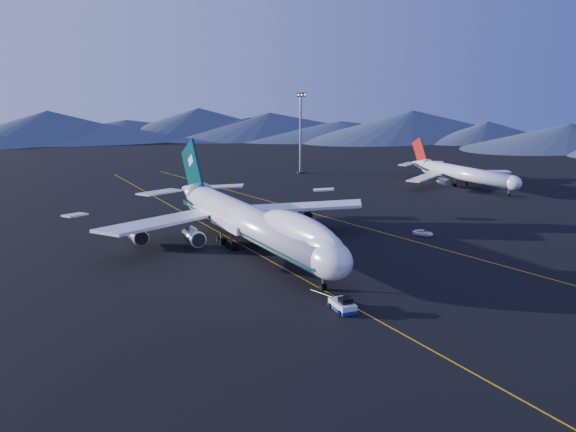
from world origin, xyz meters
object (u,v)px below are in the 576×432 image
second_jet (462,173)px  service_van (423,233)px  boeing_747 (252,222)px  floodlight_mast (301,133)px  pushback_tug (342,306)px

second_jet → service_van: second_jet is taller
boeing_747 → floodlight_mast: floodlight_mast is taller
boeing_747 → pushback_tug: size_ratio=13.70×
pushback_tug → service_van: (39.89, 28.93, -0.07)m
floodlight_mast → pushback_tug: bearing=-117.1°
boeing_747 → second_jet: (88.21, 34.97, -1.77)m
service_van → pushback_tug: bearing=-174.3°
pushback_tug → second_jet: (90.53, 70.71, 3.35)m
boeing_747 → floodlight_mast: bearing=54.7°
service_van → boeing_747: bearing=139.5°
boeing_747 → service_van: size_ratio=16.39×
floodlight_mast → second_jet: bearing=-56.9°
second_jet → service_van: (-50.63, -41.78, -3.43)m
service_van → floodlight_mast: bearing=46.9°
second_jet → floodlight_mast: bearing=105.2°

